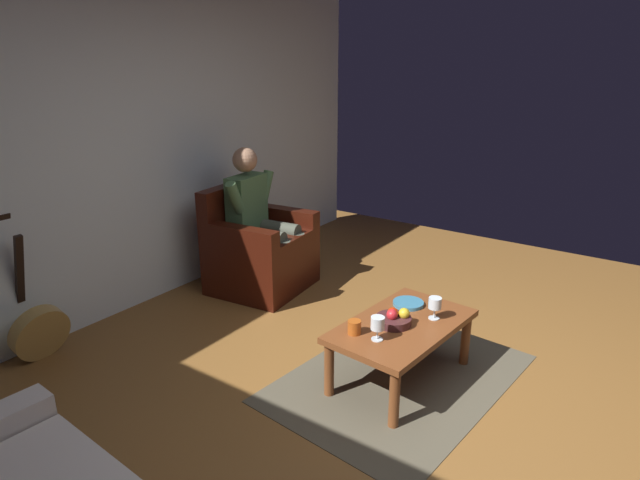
% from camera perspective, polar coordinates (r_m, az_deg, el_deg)
% --- Properties ---
extents(ground_plane, '(6.62, 6.62, 0.00)m').
position_cam_1_polar(ground_plane, '(3.37, 14.26, -17.63)').
color(ground_plane, brown).
extents(wall_back, '(5.91, 0.06, 2.58)m').
position_cam_1_polar(wall_back, '(4.52, -19.61, 9.04)').
color(wall_back, silver).
rests_on(wall_back, ground).
extents(rug, '(1.77, 1.32, 0.01)m').
position_cam_1_polar(rug, '(3.65, 8.31, -14.06)').
color(rug, brown).
rests_on(rug, ground).
extents(armchair, '(0.86, 0.82, 0.91)m').
position_cam_1_polar(armchair, '(4.82, -6.45, -1.25)').
color(armchair, '#361108').
rests_on(armchair, ground).
extents(person_seated, '(0.65, 0.63, 1.24)m').
position_cam_1_polar(person_seated, '(4.70, -6.36, 2.65)').
color(person_seated, '#486E44').
rests_on(person_seated, ground).
extents(coffee_table, '(1.01, 0.66, 0.39)m').
position_cam_1_polar(coffee_table, '(3.48, 8.57, -9.44)').
color(coffee_table, brown).
rests_on(coffee_table, ground).
extents(guitar, '(0.39, 0.34, 1.01)m').
position_cam_1_polar(guitar, '(4.17, -27.41, -8.18)').
color(guitar, '#AD8844').
rests_on(guitar, ground).
extents(wine_glass_near, '(0.08, 0.08, 0.14)m').
position_cam_1_polar(wine_glass_near, '(3.50, 11.95, -6.62)').
color(wine_glass_near, silver).
rests_on(wine_glass_near, coffee_table).
extents(wine_glass_far, '(0.08, 0.08, 0.15)m').
position_cam_1_polar(wine_glass_far, '(3.20, 6.06, -8.81)').
color(wine_glass_far, silver).
rests_on(wine_glass_far, coffee_table).
extents(fruit_bowl, '(0.22, 0.22, 0.11)m').
position_cam_1_polar(fruit_bowl, '(3.42, 7.79, -8.16)').
color(fruit_bowl, '#411F20').
rests_on(fruit_bowl, coffee_table).
extents(decorative_dish, '(0.20, 0.20, 0.02)m').
position_cam_1_polar(decorative_dish, '(3.69, 9.23, -6.57)').
color(decorative_dish, teal).
rests_on(decorative_dish, coffee_table).
extents(candle_jar, '(0.08, 0.08, 0.08)m').
position_cam_1_polar(candle_jar, '(3.29, 3.62, -9.09)').
color(candle_jar, '#AB4D18').
rests_on(candle_jar, coffee_table).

